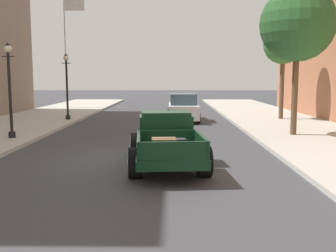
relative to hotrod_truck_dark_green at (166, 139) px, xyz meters
name	(u,v)px	position (x,y,z in m)	size (l,w,h in m)	color
ground_plane	(139,159)	(-0.88, 0.75, -0.75)	(140.00, 140.00, 0.00)	#3D3D42
hotrod_truck_dark_green	(166,139)	(0.00, 0.00, 0.00)	(2.45, 5.04, 1.58)	black
car_background_white	(183,108)	(0.83, 11.78, 0.01)	(1.90, 4.32, 1.65)	silver
street_lamp_near	(9,83)	(-6.40, 4.16, 1.63)	(0.50, 0.32, 3.85)	black
street_lamp_far	(67,81)	(-6.00, 11.23, 1.63)	(0.50, 0.32, 3.85)	black
flagpole	(68,39)	(-8.40, 20.70, 5.02)	(1.74, 0.16, 9.16)	#B2B2B7
street_tree_nearest	(297,24)	(5.43, 5.18, 4.05)	(3.14, 3.14, 6.25)	brown
street_tree_second	(283,45)	(6.72, 11.79, 3.76)	(2.32, 2.32, 5.57)	brown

